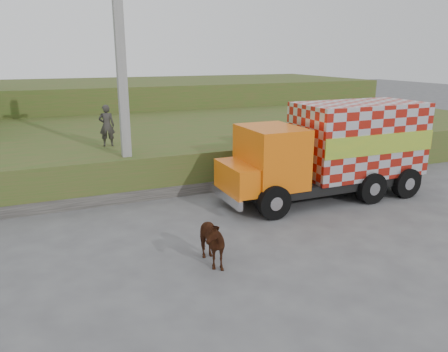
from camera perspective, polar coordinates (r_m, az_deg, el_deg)
name	(u,v)px	position (r m, az deg, el deg)	size (l,w,h in m)	color
ground	(200,242)	(11.94, -3.11, -8.65)	(120.00, 120.00, 0.00)	#474749
embankment	(127,146)	(20.99, -12.58, 3.86)	(40.00, 12.00, 1.50)	#33541C
embankment_far	(93,104)	(32.63, -16.71, 9.03)	(40.00, 12.00, 3.00)	#33541C
retaining_strip	(102,199)	(15.29, -15.68, -2.89)	(16.00, 0.50, 0.40)	#595651
utility_pole	(122,80)	(15.10, -13.16, 12.10)	(1.20, 0.30, 8.00)	gray
cargo_truck	(334,150)	(15.64, 14.18, 3.32)	(7.38, 2.57, 3.29)	black
cow	(208,240)	(10.54, -2.15, -8.40)	(0.67, 1.46, 1.24)	black
pedestrian	(107,126)	(17.21, -15.06, 6.38)	(0.58, 0.38, 1.58)	#322E2C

